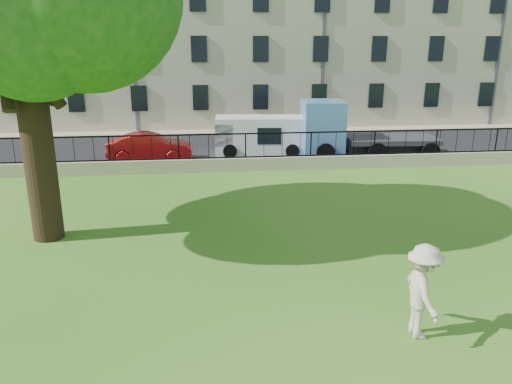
{
  "coord_description": "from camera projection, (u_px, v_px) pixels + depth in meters",
  "views": [
    {
      "loc": [
        -1.97,
        -10.01,
        5.65
      ],
      "look_at": [
        -0.47,
        3.5,
        1.54
      ],
      "focal_mm": 35.0,
      "sensor_mm": 36.0,
      "label": 1
    }
  ],
  "objects": [
    {
      "name": "blue_truck",
      "position": [
        368.0,
        129.0,
        25.35
      ],
      "size": [
        6.88,
        2.88,
        2.82
      ],
      "primitive_type": "cube",
      "rotation": [
        0.0,
        0.0,
        -0.07
      ],
      "color": "#507CBB",
      "rests_on": "street"
    },
    {
      "name": "iron_railing",
      "position": [
        246.0,
        146.0,
        22.45
      ],
      "size": [
        50.0,
        0.05,
        1.13
      ],
      "color": "black",
      "rests_on": "retaining_wall"
    },
    {
      "name": "red_sedan",
      "position": [
        150.0,
        147.0,
        24.57
      ],
      "size": [
        4.14,
        1.54,
        1.35
      ],
      "primitive_type": "imported",
      "rotation": [
        0.0,
        0.0,
        1.54
      ],
      "color": "#A61416",
      "rests_on": "street"
    },
    {
      "name": "building_row",
      "position": [
        225.0,
        23.0,
        35.59
      ],
      "size": [
        56.4,
        10.4,
        13.8
      ],
      "color": "#B1AC8C",
      "rests_on": "ground"
    },
    {
      "name": "sidewalk",
      "position": [
        232.0,
        132.0,
        32.19
      ],
      "size": [
        60.0,
        1.4,
        0.12
      ],
      "primitive_type": "cube",
      "color": "tan",
      "rests_on": "ground"
    },
    {
      "name": "ground",
      "position": [
        293.0,
        300.0,
        11.37
      ],
      "size": [
        120.0,
        120.0,
        0.0
      ],
      "primitive_type": "plane",
      "color": "#326217",
      "rests_on": "ground"
    },
    {
      "name": "white_van",
      "position": [
        261.0,
        136.0,
        25.86
      ],
      "size": [
        4.79,
        2.23,
        1.95
      ],
      "primitive_type": "cube",
      "rotation": [
        0.0,
        0.0,
        -0.09
      ],
      "color": "silver",
      "rests_on": "street"
    },
    {
      "name": "retaining_wall",
      "position": [
        246.0,
        164.0,
        22.7
      ],
      "size": [
        50.0,
        0.4,
        0.6
      ],
      "primitive_type": "cube",
      "color": "tan",
      "rests_on": "ground"
    },
    {
      "name": "man",
      "position": [
        423.0,
        292.0,
        9.74
      ],
      "size": [
        0.76,
        1.28,
        1.94
      ],
      "primitive_type": "imported",
      "rotation": [
        0.0,
        0.0,
        1.54
      ],
      "color": "beige",
      "rests_on": "ground"
    },
    {
      "name": "street",
      "position": [
        238.0,
        149.0,
        27.26
      ],
      "size": [
        60.0,
        9.0,
        0.01
      ],
      "primitive_type": "cube",
      "color": "black",
      "rests_on": "ground"
    }
  ]
}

